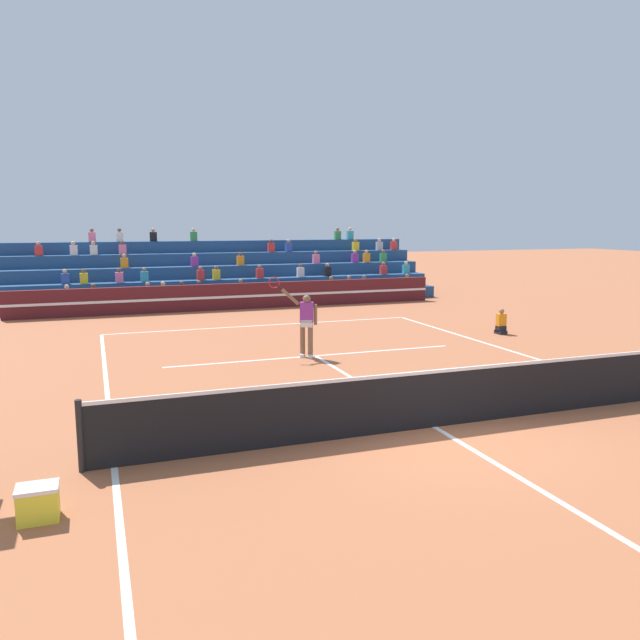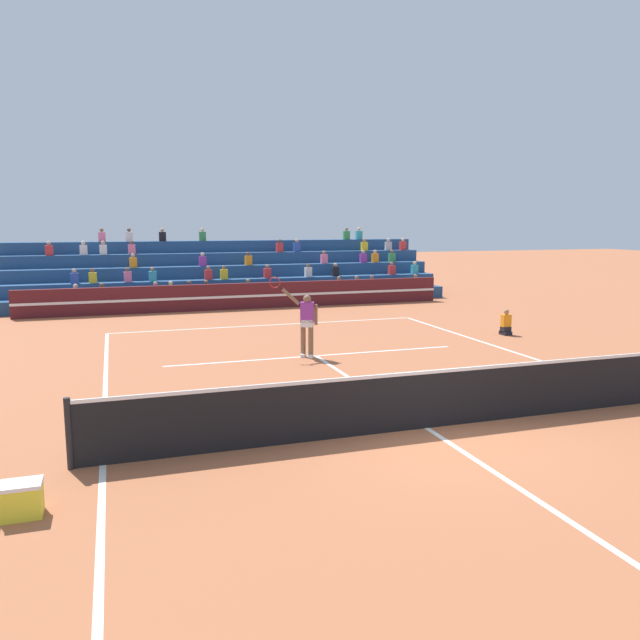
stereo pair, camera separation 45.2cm
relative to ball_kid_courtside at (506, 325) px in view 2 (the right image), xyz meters
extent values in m
plane|color=#AD603D|center=(-6.92, -7.57, -0.33)|extent=(120.00, 120.00, 0.00)
cube|color=white|center=(-6.92, 4.33, -0.33)|extent=(11.00, 0.10, 0.01)
cube|color=white|center=(-12.42, -7.57, -0.33)|extent=(0.10, 23.80, 0.01)
cube|color=white|center=(-6.92, -1.15, -0.33)|extent=(8.25, 0.10, 0.01)
cube|color=white|center=(-6.92, -7.57, -0.33)|extent=(0.10, 12.85, 0.01)
cylinder|color=black|center=(-12.87, -7.57, 0.22)|extent=(0.10, 0.10, 1.10)
cube|color=black|center=(-6.92, -7.57, 0.17)|extent=(11.90, 0.02, 1.00)
cube|color=white|center=(-6.92, -7.57, 0.70)|extent=(11.90, 0.04, 0.06)
cube|color=#51191E|center=(-6.92, 8.81, 0.22)|extent=(18.00, 0.24, 1.10)
cube|color=white|center=(-6.92, 8.68, 0.22)|extent=(18.00, 0.02, 0.10)
cube|color=navy|center=(-6.92, 10.09, -0.06)|extent=(20.00, 0.95, 0.55)
cube|color=#B2B2B7|center=(-1.31, 9.91, 0.44)|extent=(0.32, 0.22, 0.44)
sphere|color=#9E7051|center=(-1.31, 9.91, 0.76)|extent=(0.18, 0.18, 0.18)
cube|color=yellow|center=(-9.83, 9.91, 0.44)|extent=(0.32, 0.22, 0.44)
sphere|color=beige|center=(-9.83, 9.91, 0.76)|extent=(0.18, 0.18, 0.18)
cube|color=purple|center=(-9.05, 9.91, 0.44)|extent=(0.32, 0.22, 0.44)
sphere|color=brown|center=(-9.05, 9.91, 0.76)|extent=(0.18, 0.18, 0.18)
cube|color=orange|center=(-2.20, 9.91, 0.44)|extent=(0.32, 0.22, 0.44)
sphere|color=#9E7051|center=(-2.20, 9.91, 0.76)|extent=(0.18, 0.18, 0.18)
cube|color=#B2B2B7|center=(-13.61, 9.91, 0.44)|extent=(0.32, 0.22, 0.44)
sphere|color=beige|center=(-13.61, 9.91, 0.76)|extent=(0.18, 0.18, 0.18)
cube|color=purple|center=(-10.46, 9.91, 0.44)|extent=(0.32, 0.22, 0.44)
sphere|color=tan|center=(-10.46, 9.91, 0.76)|extent=(0.18, 0.18, 0.18)
cube|color=orange|center=(-12.60, 9.91, 0.44)|extent=(0.32, 0.22, 0.44)
sphere|color=brown|center=(-12.60, 9.91, 0.76)|extent=(0.18, 0.18, 0.18)
cube|color=silver|center=(-0.53, 9.91, 0.44)|extent=(0.32, 0.22, 0.44)
sphere|color=brown|center=(-0.53, 9.91, 0.76)|extent=(0.18, 0.18, 0.18)
cube|color=#338C4C|center=(-6.48, 9.91, 0.44)|extent=(0.32, 0.22, 0.44)
sphere|color=#9E7051|center=(-6.48, 9.91, 0.76)|extent=(0.18, 0.18, 0.18)
cube|color=yellow|center=(1.75, 9.91, 0.44)|extent=(0.32, 0.22, 0.44)
sphere|color=#9E7051|center=(1.75, 9.91, 0.76)|extent=(0.18, 0.18, 0.18)
cube|color=black|center=(-8.32, 9.91, 0.44)|extent=(0.32, 0.22, 0.44)
sphere|color=brown|center=(-8.32, 9.91, 0.76)|extent=(0.18, 0.18, 0.18)
cube|color=navy|center=(-6.92, 11.04, 0.22)|extent=(20.00, 0.95, 1.10)
cube|color=#2D4CA5|center=(-13.68, 10.86, 0.99)|extent=(0.32, 0.22, 0.44)
sphere|color=tan|center=(-13.68, 10.86, 1.31)|extent=(0.18, 0.18, 0.18)
cube|color=silver|center=(-3.39, 10.86, 0.99)|extent=(0.32, 0.22, 0.44)
sphere|color=brown|center=(-3.39, 10.86, 1.31)|extent=(0.18, 0.18, 0.18)
cube|color=teal|center=(-10.50, 10.86, 0.99)|extent=(0.32, 0.22, 0.44)
sphere|color=#9E7051|center=(-10.50, 10.86, 1.31)|extent=(0.18, 0.18, 0.18)
cube|color=yellow|center=(-12.96, 10.86, 0.99)|extent=(0.32, 0.22, 0.44)
sphere|color=brown|center=(-12.96, 10.86, 1.31)|extent=(0.18, 0.18, 0.18)
cube|color=red|center=(0.92, 10.86, 0.99)|extent=(0.32, 0.22, 0.44)
sphere|color=#9E7051|center=(0.92, 10.86, 1.31)|extent=(0.18, 0.18, 0.18)
cube|color=pink|center=(-11.54, 10.86, 0.99)|extent=(0.32, 0.22, 0.44)
sphere|color=brown|center=(-11.54, 10.86, 1.31)|extent=(0.18, 0.18, 0.18)
cube|color=red|center=(-5.37, 10.86, 0.99)|extent=(0.32, 0.22, 0.44)
sphere|color=#9E7051|center=(-5.37, 10.86, 1.31)|extent=(0.18, 0.18, 0.18)
cube|color=black|center=(-2.03, 10.86, 0.99)|extent=(0.32, 0.22, 0.44)
sphere|color=tan|center=(-2.03, 10.86, 1.31)|extent=(0.18, 0.18, 0.18)
cube|color=teal|center=(2.17, 10.86, 0.99)|extent=(0.32, 0.22, 0.44)
sphere|color=beige|center=(2.17, 10.86, 1.31)|extent=(0.18, 0.18, 0.18)
cube|color=red|center=(-8.08, 10.86, 0.99)|extent=(0.32, 0.22, 0.44)
sphere|color=#9E7051|center=(-8.08, 10.86, 1.31)|extent=(0.18, 0.18, 0.18)
cube|color=yellow|center=(-7.38, 10.86, 0.99)|extent=(0.32, 0.22, 0.44)
sphere|color=brown|center=(-7.38, 10.86, 1.31)|extent=(0.18, 0.18, 0.18)
cube|color=navy|center=(-6.92, 11.99, 0.49)|extent=(20.00, 0.95, 1.65)
cube|color=purple|center=(-0.21, 11.81, 1.54)|extent=(0.32, 0.22, 0.44)
sphere|color=tan|center=(-0.21, 11.81, 1.86)|extent=(0.18, 0.18, 0.18)
cube|color=orange|center=(-11.26, 11.81, 1.54)|extent=(0.32, 0.22, 0.44)
sphere|color=tan|center=(-11.26, 11.81, 1.86)|extent=(0.18, 0.18, 0.18)
cube|color=orange|center=(0.43, 11.81, 1.54)|extent=(0.32, 0.22, 0.44)
sphere|color=tan|center=(0.43, 11.81, 1.86)|extent=(0.18, 0.18, 0.18)
cube|color=purple|center=(-8.19, 11.81, 1.54)|extent=(0.32, 0.22, 0.44)
sphere|color=beige|center=(-8.19, 11.81, 1.86)|extent=(0.18, 0.18, 0.18)
cube|color=#338C4C|center=(1.36, 11.81, 1.54)|extent=(0.32, 0.22, 0.44)
sphere|color=brown|center=(1.36, 11.81, 1.86)|extent=(0.18, 0.18, 0.18)
cube|color=orange|center=(-6.05, 11.81, 1.54)|extent=(0.32, 0.22, 0.44)
sphere|color=brown|center=(-6.05, 11.81, 1.86)|extent=(0.18, 0.18, 0.18)
cube|color=pink|center=(-2.28, 11.81, 1.54)|extent=(0.32, 0.22, 0.44)
sphere|color=#9E7051|center=(-2.28, 11.81, 1.86)|extent=(0.18, 0.18, 0.18)
cube|color=navy|center=(-6.92, 12.94, 0.77)|extent=(20.00, 0.95, 2.20)
cube|color=silver|center=(-12.50, 12.76, 2.09)|extent=(0.32, 0.22, 0.44)
sphere|color=tan|center=(-12.50, 12.76, 2.41)|extent=(0.18, 0.18, 0.18)
cube|color=red|center=(2.42, 12.76, 2.09)|extent=(0.32, 0.22, 0.44)
sphere|color=beige|center=(2.42, 12.76, 2.41)|extent=(0.18, 0.18, 0.18)
cube|color=yellow|center=(0.23, 12.76, 2.09)|extent=(0.32, 0.22, 0.44)
sphere|color=#9E7051|center=(0.23, 12.76, 2.41)|extent=(0.18, 0.18, 0.18)
cube|color=#2D4CA5|center=(-3.39, 12.76, 2.09)|extent=(0.32, 0.22, 0.44)
sphere|color=tan|center=(-3.39, 12.76, 2.41)|extent=(0.18, 0.18, 0.18)
cube|color=red|center=(-14.76, 12.76, 2.09)|extent=(0.32, 0.22, 0.44)
sphere|color=tan|center=(-14.76, 12.76, 2.41)|extent=(0.18, 0.18, 0.18)
cube|color=#B2B2B7|center=(1.58, 12.76, 2.09)|extent=(0.32, 0.22, 0.44)
sphere|color=beige|center=(1.58, 12.76, 2.41)|extent=(0.18, 0.18, 0.18)
cube|color=pink|center=(-11.27, 12.76, 2.09)|extent=(0.32, 0.22, 0.44)
sphere|color=brown|center=(-11.27, 12.76, 2.41)|extent=(0.18, 0.18, 0.18)
cube|color=silver|center=(-13.34, 12.76, 2.09)|extent=(0.32, 0.22, 0.44)
sphere|color=beige|center=(-13.34, 12.76, 2.41)|extent=(0.18, 0.18, 0.18)
cube|color=red|center=(-4.28, 12.76, 2.09)|extent=(0.32, 0.22, 0.44)
sphere|color=brown|center=(-4.28, 12.76, 2.41)|extent=(0.18, 0.18, 0.18)
cube|color=navy|center=(-6.92, 13.89, 1.04)|extent=(20.00, 0.95, 2.75)
cube|color=black|center=(-9.81, 13.71, 2.64)|extent=(0.32, 0.22, 0.44)
sphere|color=tan|center=(-9.81, 13.71, 2.96)|extent=(0.18, 0.18, 0.18)
cube|color=pink|center=(-12.54, 13.71, 2.64)|extent=(0.32, 0.22, 0.44)
sphere|color=brown|center=(-12.54, 13.71, 2.96)|extent=(0.18, 0.18, 0.18)
cube|color=#338C4C|center=(-7.91, 13.71, 2.64)|extent=(0.32, 0.22, 0.44)
sphere|color=beige|center=(-7.91, 13.71, 2.96)|extent=(0.18, 0.18, 0.18)
cube|color=silver|center=(-11.33, 13.71, 2.64)|extent=(0.32, 0.22, 0.44)
sphere|color=brown|center=(-11.33, 13.71, 2.96)|extent=(0.18, 0.18, 0.18)
cube|color=teal|center=(0.32, 13.71, 2.64)|extent=(0.32, 0.22, 0.44)
sphere|color=beige|center=(0.32, 13.71, 2.96)|extent=(0.18, 0.18, 0.18)
cube|color=#338C4C|center=(-0.39, 13.71, 2.64)|extent=(0.32, 0.22, 0.44)
sphere|color=#9E7051|center=(-0.39, 13.71, 2.96)|extent=(0.18, 0.18, 0.18)
cube|color=black|center=(0.00, 0.00, -0.27)|extent=(0.28, 0.36, 0.12)
cube|color=black|center=(0.00, 0.00, -0.15)|extent=(0.28, 0.24, 0.18)
cube|color=orange|center=(0.00, 0.00, 0.14)|extent=(0.30, 0.18, 0.40)
sphere|color=#9E7051|center=(0.00, 0.00, 0.43)|extent=(0.17, 0.17, 0.17)
cylinder|color=brown|center=(-7.10, -1.26, 0.12)|extent=(0.14, 0.14, 0.90)
cylinder|color=brown|center=(-7.27, -1.10, 0.12)|extent=(0.14, 0.14, 0.90)
cube|color=white|center=(-7.18, -1.20, 0.61)|extent=(0.37, 0.31, 0.20)
cube|color=purple|center=(-7.18, -1.20, 0.91)|extent=(0.41, 0.33, 0.56)
sphere|color=brown|center=(-7.18, -1.20, 1.27)|extent=(0.22, 0.22, 0.22)
cube|color=white|center=(-7.12, -1.29, -0.29)|extent=(0.21, 0.29, 0.09)
cube|color=white|center=(-7.29, -1.13, -0.29)|extent=(0.21, 0.29, 0.09)
cylinder|color=brown|center=(-6.96, -1.29, 0.85)|extent=(0.09, 0.09, 0.56)
cylinder|color=brown|center=(-7.59, -1.02, 1.33)|extent=(0.50, 0.28, 0.47)
cylinder|color=black|center=(-7.87, -0.91, 1.59)|extent=(0.18, 0.10, 0.17)
torus|color=#B21E1E|center=(-7.99, -0.85, 1.71)|extent=(0.41, 0.20, 0.43)
sphere|color=#C6DB33|center=(-8.79, -4.38, -0.30)|extent=(0.07, 0.07, 0.07)
cube|color=yellow|center=(-13.35, -9.02, -0.13)|extent=(0.48, 0.36, 0.40)
cube|color=white|center=(-13.35, -9.02, 0.09)|extent=(0.50, 0.38, 0.05)
camera|label=1|loc=(-12.56, -17.02, 3.33)|focal=35.00mm
camera|label=2|loc=(-12.13, -17.17, 3.33)|focal=35.00mm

